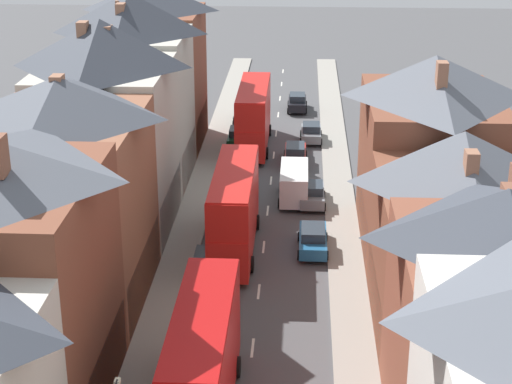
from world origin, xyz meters
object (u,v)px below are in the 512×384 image
car_parked_left_b (297,102)px  delivery_van (294,183)px  car_mid_white (208,263)px  car_parked_right_a (239,137)px  double_decker_bus_far_approaching (253,115)px  car_parked_right_b (295,154)px  car_near_silver (311,132)px  double_decker_bus_mid_street (202,363)px  car_parked_left_a (312,194)px  double_decker_bus_lead (234,209)px  car_far_grey (244,114)px  car_near_blue (313,239)px

car_parked_left_b → delivery_van: 23.47m
car_mid_white → delivery_van: delivery_van is taller
car_parked_right_a → car_mid_white: size_ratio=1.00×
double_decker_bus_far_approaching → car_parked_right_a: 2.39m
car_parked_left_b → car_parked_right_b: size_ratio=0.91×
car_near_silver → car_parked_left_b: bearing=97.6°
double_decker_bus_far_approaching → delivery_van: 12.57m
delivery_van → double_decker_bus_mid_street: bearing=-97.9°
double_decker_bus_mid_street → car_parked_left_a: 25.63m
car_mid_white → car_parked_left_a: bearing=61.2°
double_decker_bus_lead → car_parked_right_a: double_decker_bus_lead is taller
car_parked_right_a → car_parked_left_b: bearing=66.5°
double_decker_bus_lead → car_mid_white: (-1.29, -3.53, -2.02)m
double_decker_bus_far_approaching → car_parked_left_b: bearing=72.6°
car_parked_right_a → car_far_grey: (-0.00, 6.75, 0.03)m
double_decker_bus_mid_street → car_parked_right_b: double_decker_bus_mid_street is taller
car_parked_left_a → car_parked_left_b: size_ratio=0.94×
car_mid_white → delivery_van: size_ratio=0.74×
car_parked_left_b → car_far_grey: bearing=-137.1°
car_parked_left_a → car_parked_right_a: bearing=115.4°
car_near_silver → car_mid_white: size_ratio=1.00×
car_parked_left_b → car_far_grey: 6.68m
double_decker_bus_far_approaching → car_near_blue: double_decker_bus_far_approaching is taller
car_near_silver → car_parked_left_b: (-1.30, 9.68, 0.03)m
double_decker_bus_mid_street → delivery_van: 26.25m
double_decker_bus_far_approaching → car_parked_right_b: double_decker_bus_far_approaching is taller
car_parked_right_b → car_parked_left_a: bearing=-81.6°
car_near_blue → car_parked_left_b: 31.99m
double_decker_bus_lead → car_parked_left_a: bearing=57.7°
car_near_silver → car_parked_right_b: 5.98m
car_parked_left_a → delivery_van: (-1.30, 0.89, 0.50)m
double_decker_bus_lead → double_decker_bus_far_approaching: 20.59m
car_parked_left_b → car_parked_right_b: (0.00, -15.52, -0.03)m
car_far_grey → car_parked_right_b: (4.90, -10.97, -0.04)m
double_decker_bus_far_approaching → car_parked_left_a: bearing=-69.1°
car_parked_left_a → car_parked_right_b: 8.93m
double_decker_bus_mid_street → car_parked_right_a: 38.21m
double_decker_bus_mid_street → car_parked_right_b: bearing=83.9°
double_decker_bus_far_approaching → car_near_blue: bearing=-76.5°
double_decker_bus_lead → car_near_silver: 23.04m
car_parked_left_b → car_parked_right_a: bearing=-113.5°
double_decker_bus_lead → car_parked_right_b: (3.61, 16.59, -2.00)m
car_near_blue → car_mid_white: (-6.20, -3.67, -0.04)m
double_decker_bus_far_approaching → car_parked_right_a: (-1.29, 0.22, -1.99)m
double_decker_bus_far_approaching → car_near_blue: 21.13m
double_decker_bus_lead → car_near_blue: size_ratio=2.41×
car_far_grey → car_parked_right_b: 12.02m
car_near_blue → double_decker_bus_lead: bearing=-178.4°
car_near_blue → car_far_grey: bearing=102.7°
car_near_blue → delivery_van: (-1.30, 8.50, 0.50)m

